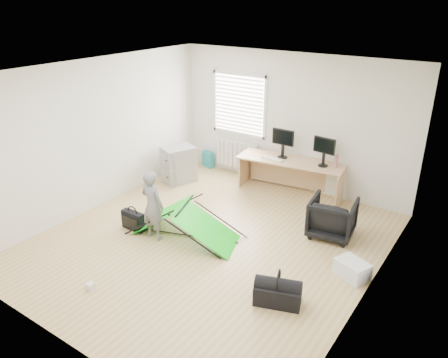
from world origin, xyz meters
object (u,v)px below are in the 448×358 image
Objects in this scene: person at (153,205)px; duffel_bag at (278,295)px; monitor_right at (324,156)px; office_chair at (332,217)px; desk at (290,177)px; filing_cabinet at (179,164)px; monitor_left at (283,147)px; thermos at (336,161)px; kite at (185,221)px; storage_crate at (352,269)px; laptop_bag at (133,221)px.

person reaches higher than duffel_bag.
monitor_right reaches higher than office_chair.
desk is 2.89× the size of office_chair.
person is (-1.05, -2.79, 0.23)m from desk.
monitor_right reaches higher than desk.
person is (1.17, -2.04, 0.21)m from filing_cabinet.
monitor_left reaches higher than filing_cabinet.
monitor_right reaches higher than thermos.
kite reaches higher than duffel_bag.
desk is at bearing -7.36° from monitor_left.
monitor_right is at bearing -67.16° from office_chair.
monitor_left reaches higher than duffel_bag.
laptop_bag is (-3.52, -0.77, 0.04)m from storage_crate.
monitor_left is 1.07m from thermos.
duffel_bag is at bearing 173.02° from person.
desk is 4.83× the size of monitor_right.
desk is at bearing 134.71° from storage_crate.
office_chair reaches higher than kite.
monitor_right is at bearing -119.95° from person.
desk is at bearing 94.95° from duffel_bag.
office_chair is at bearing -52.35° from monitor_right.
monitor_right is (0.64, 0.05, 0.56)m from desk.
monitor_left is 0.84m from monitor_right.
kite is 0.93m from laptop_bag.
desk is 2.99m from person.
monitor_right is 0.60× the size of office_chair.
duffel_bag is (2.06, -0.65, -0.15)m from kite.
office_chair is 2.05m from duffel_bag.
person is at bearing 28.03° from office_chair.
desk is 3.19m from laptop_bag.
thermos reaches higher than storage_crate.
thermos is (0.22, 0.07, -0.08)m from monitor_right.
office_chair is (1.31, -1.08, -0.03)m from desk.
filing_cabinet is 1.26× the size of duffel_bag.
duffel_bag reaches higher than storage_crate.
monitor_right is 1.74× the size of thermos.
filing_cabinet is 1.75× the size of monitor_right.
filing_cabinet reaches higher than office_chair.
filing_cabinet is at bearing 127.55° from duffel_bag.
person is at bearing 0.42° from laptop_bag.
filing_cabinet is 4.34m from duffel_bag.
office_chair is at bearing -143.45° from person.
laptop_bag is (-1.32, -2.82, -0.76)m from monitor_left.
monitor_right is at bearing 123.31° from storage_crate.
person is (-2.36, -1.71, 0.26)m from office_chair.
person reaches higher than monitor_left.
desk reaches higher than laptop_bag.
storage_crate is 3.61m from laptop_bag.
laptop_bag is at bearing 154.37° from duffel_bag.
person reaches higher than desk.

